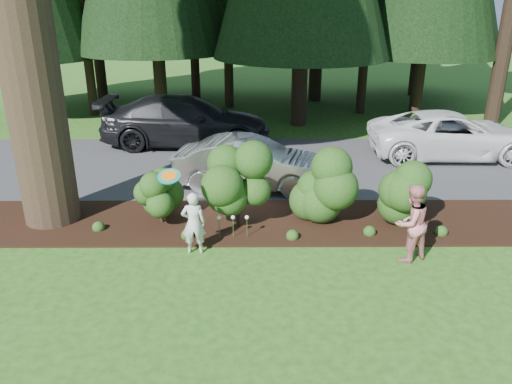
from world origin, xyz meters
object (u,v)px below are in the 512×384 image
adult (411,223)px  frisbee (169,176)px  child (194,223)px  car_dark_suv (186,121)px  car_silver_wagon (251,164)px  car_white_suv (452,135)px

adult → frisbee: frisbee is taller
child → car_dark_suv: bearing=-84.9°
frisbee → car_dark_suv: bearing=95.1°
adult → frisbee: (-4.75, 0.26, 0.90)m
child → frisbee: (-0.42, -0.05, 1.03)m
car_dark_suv → frisbee: (0.72, -8.05, 0.82)m
car_silver_wagon → child: car_silver_wagon is taller
car_dark_suv → car_white_suv: bearing=-99.5°
adult → child: bearing=-31.9°
car_silver_wagon → frisbee: (-1.58, -3.75, 0.98)m
car_dark_suv → child: (1.14, -8.00, -0.22)m
child → adult: adult is taller
car_dark_suv → adult: bearing=-146.4°
adult → car_dark_suv: bearing=-84.6°
car_white_suv → frisbee: size_ratio=11.52×
car_silver_wagon → car_white_suv: 7.09m
car_silver_wagon → child: bearing=171.7°
adult → frisbee: bearing=-31.0°
car_white_suv → child: size_ratio=3.97×
car_dark_suv → child: car_dark_suv is taller
car_dark_suv → child: size_ratio=4.40×
car_silver_wagon → car_dark_suv: bearing=37.1°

